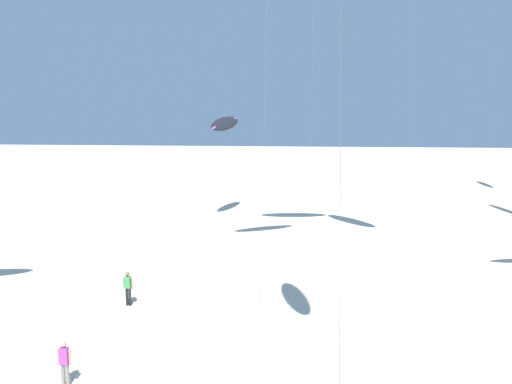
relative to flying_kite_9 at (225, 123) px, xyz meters
The scene contains 3 objects.
flying_kite_9 is the anchor object (origin of this frame).
person_near_left 30.71m from the flying_kite_9, 91.83° to the right, with size 0.51×0.21×1.67m.
person_near_right 23.42m from the flying_kite_9, 93.56° to the right, with size 0.51×0.24×1.76m.
Camera 1 is at (2.94, 3.76, 9.60)m, focal length 35.70 mm.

